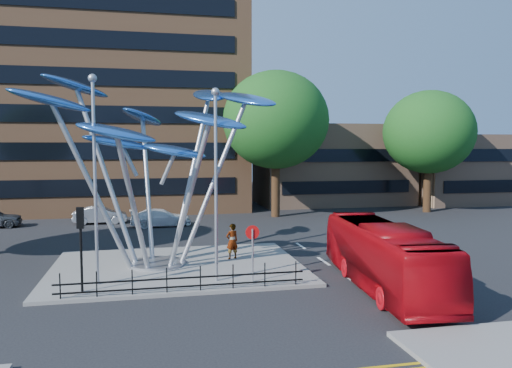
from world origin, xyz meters
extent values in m
plane|color=black|center=(0.00, 0.00, 0.00)|extent=(120.00, 120.00, 0.00)
cube|color=slate|center=(-1.00, 6.00, 0.07)|extent=(12.00, 9.00, 0.15)
cube|color=#91613F|center=(-6.00, 32.00, 15.00)|extent=(25.00, 15.00, 30.00)
cube|color=tan|center=(16.00, 30.00, 4.00)|extent=(15.00, 8.00, 8.00)
cube|color=tan|center=(30.00, 28.00, 3.50)|extent=(12.00, 8.00, 7.00)
cylinder|color=black|center=(8.00, 22.00, 2.86)|extent=(0.70, 0.70, 5.72)
ellipsoid|color=#134213|center=(8.00, 22.00, 8.06)|extent=(8.80, 8.80, 8.10)
cylinder|color=black|center=(22.00, 22.00, 2.53)|extent=(0.70, 0.70, 5.06)
ellipsoid|color=#134213|center=(22.00, 22.00, 7.13)|extent=(8.00, 8.00, 7.36)
cylinder|color=#9EA0A5|center=(-2.00, 6.50, 0.21)|extent=(2.80, 2.80, 0.12)
cylinder|color=#9EA0A5|center=(-3.20, 5.90, 4.05)|extent=(0.24, 0.24, 7.80)
ellipsoid|color=blue|center=(-6.40, 4.90, 7.95)|extent=(3.92, 2.95, 1.39)
cylinder|color=#9EA0A5|center=(-2.40, 5.50, 3.35)|extent=(0.24, 0.24, 6.40)
ellipsoid|color=blue|center=(-3.60, 3.30, 6.55)|extent=(3.47, 1.78, 1.31)
cylinder|color=#9EA0A5|center=(-1.40, 5.70, 3.65)|extent=(0.24, 0.24, 7.00)
ellipsoid|color=blue|center=(0.40, 4.10, 7.15)|extent=(3.81, 3.11, 1.36)
cylinder|color=#9EA0A5|center=(-0.80, 6.50, 4.25)|extent=(0.24, 0.24, 8.20)
ellipsoid|color=blue|center=(2.60, 6.90, 8.35)|extent=(3.52, 4.06, 1.44)
cylinder|color=#9EA0A5|center=(-1.20, 7.40, 4.45)|extent=(0.24, 0.24, 8.60)
ellipsoid|color=blue|center=(1.00, 9.40, 8.75)|extent=(2.21, 3.79, 1.39)
cylinder|color=#9EA0A5|center=(-2.20, 7.50, 3.85)|extent=(0.24, 0.24, 7.40)
ellipsoid|color=blue|center=(-2.60, 10.10, 7.55)|extent=(3.02, 3.71, 1.34)
cylinder|color=#9EA0A5|center=(-3.00, 6.90, 4.55)|extent=(0.24, 0.24, 8.80)
ellipsoid|color=blue|center=(-5.80, 8.30, 8.95)|extent=(3.88, 3.60, 1.42)
ellipsoid|color=blue|center=(-3.80, 6.70, 6.15)|extent=(3.40, 1.96, 1.13)
ellipsoid|color=blue|center=(-1.10, 6.10, 5.75)|extent=(3.39, 2.16, 1.11)
cylinder|color=#9EA0A5|center=(-4.50, 3.50, 4.40)|extent=(0.14, 0.14, 8.50)
sphere|color=#9EA0A5|center=(-4.50, 3.50, 8.77)|extent=(0.36, 0.36, 0.36)
cylinder|color=#9EA0A5|center=(0.50, 3.00, 4.15)|extent=(0.14, 0.14, 8.00)
sphere|color=#9EA0A5|center=(0.50, 3.00, 8.27)|extent=(0.36, 0.36, 0.36)
cylinder|color=black|center=(-5.00, 2.50, 1.75)|extent=(0.10, 0.10, 3.20)
cube|color=black|center=(-5.00, 2.50, 3.15)|extent=(0.28, 0.18, 0.85)
sphere|color=#FF0C0C|center=(-5.00, 2.50, 3.43)|extent=(0.18, 0.18, 0.18)
cylinder|color=#9EA0A5|center=(2.00, 2.50, 1.30)|extent=(0.08, 0.08, 2.30)
cylinder|color=red|center=(2.00, 2.53, 2.30)|extent=(0.60, 0.04, 0.60)
cube|color=white|center=(2.00, 2.55, 2.30)|extent=(0.42, 0.03, 0.10)
cylinder|color=black|center=(-5.70, 1.70, 0.65)|extent=(0.05, 0.05, 1.00)
cylinder|color=black|center=(-4.36, 1.70, 0.65)|extent=(0.05, 0.05, 1.00)
cylinder|color=black|center=(-3.01, 1.70, 0.65)|extent=(0.05, 0.05, 1.00)
cylinder|color=black|center=(-1.67, 1.70, 0.65)|extent=(0.05, 0.05, 1.00)
cylinder|color=black|center=(-0.33, 1.70, 0.65)|extent=(0.05, 0.05, 1.00)
cylinder|color=black|center=(1.01, 1.70, 0.65)|extent=(0.05, 0.05, 1.00)
cylinder|color=black|center=(2.36, 1.70, 0.65)|extent=(0.05, 0.05, 1.00)
cylinder|color=black|center=(3.70, 1.70, 0.65)|extent=(0.05, 0.05, 1.00)
cube|color=black|center=(-1.00, 1.70, 0.70)|extent=(10.00, 0.06, 0.06)
cube|color=black|center=(-1.00, 1.70, 0.35)|extent=(10.00, 0.06, 0.06)
imported|color=#A90710|center=(7.28, 0.86, 1.38)|extent=(3.27, 10.12, 2.77)
imported|color=gray|center=(1.84, 6.96, 1.07)|extent=(0.77, 0.63, 1.83)
imported|color=#ABAEB3|center=(-6.01, 21.27, 0.66)|extent=(4.01, 1.48, 1.31)
imported|color=white|center=(-1.51, 18.99, 0.64)|extent=(4.58, 2.21, 1.28)
camera|label=1|loc=(-2.28, -18.16, 6.08)|focal=35.00mm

